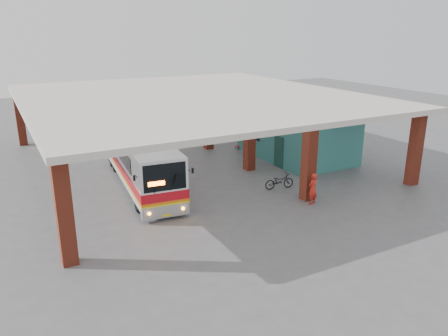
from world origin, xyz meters
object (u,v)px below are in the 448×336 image
at_px(motorcycle, 279,181).
at_px(pedestrian, 313,189).
at_px(red_chair, 239,144).
at_px(coach_bus, 140,159).

bearing_deg(motorcycle, pedestrian, -166.83).
bearing_deg(motorcycle, red_chair, -6.33).
bearing_deg(coach_bus, motorcycle, -26.79).
bearing_deg(red_chair, pedestrian, -105.33).
bearing_deg(red_chair, motorcycle, -109.79).
height_order(motorcycle, red_chair, motorcycle).
bearing_deg(red_chair, coach_bus, -158.48).
height_order(pedestrian, red_chair, pedestrian).
height_order(coach_bus, red_chair, coach_bus).
bearing_deg(coach_bus, pedestrian, -39.59).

